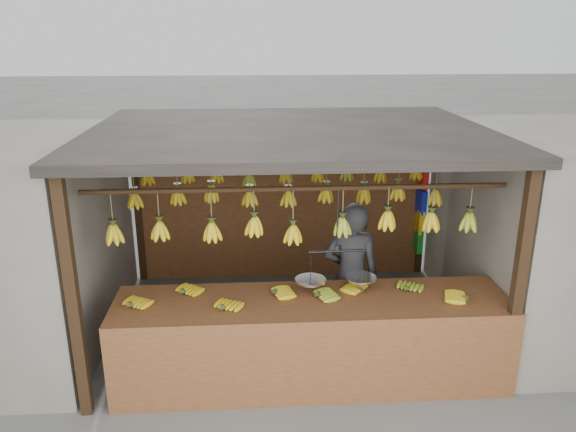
{
  "coord_description": "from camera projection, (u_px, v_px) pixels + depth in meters",
  "views": [
    {
      "loc": [
        -0.42,
        -6.03,
        3.4
      ],
      "look_at": [
        0.0,
        0.3,
        1.3
      ],
      "focal_mm": 35.0,
      "sensor_mm": 36.0,
      "label": 1
    }
  ],
  "objects": [
    {
      "name": "stall",
      "position": [
        288.0,
        160.0,
        6.49
      ],
      "size": [
        4.3,
        3.3,
        2.4
      ],
      "color": "black",
      "rests_on": "ground"
    },
    {
      "name": "vendor",
      "position": [
        351.0,
        275.0,
        6.17
      ],
      "size": [
        0.62,
        0.41,
        1.67
      ],
      "primitive_type": "imported",
      "rotation": [
        0.0,
        0.0,
        3.12
      ],
      "color": "#262628",
      "rests_on": "ground"
    },
    {
      "name": "bag_bundles",
      "position": [
        421.0,
        210.0,
        7.89
      ],
      "size": [
        0.08,
        0.26,
        1.28
      ],
      "color": "red",
      "rests_on": "ground"
    },
    {
      "name": "balance_scale",
      "position": [
        336.0,
        275.0,
        5.53
      ],
      "size": [
        0.8,
        0.32,
        0.95
      ],
      "color": "black",
      "rests_on": "ground"
    },
    {
      "name": "ground",
      "position": [
        290.0,
        325.0,
        6.8
      ],
      "size": [
        80.0,
        80.0,
        0.0
      ],
      "primitive_type": "plane",
      "color": "#5B5B57"
    },
    {
      "name": "counter",
      "position": [
        313.0,
        323.0,
        5.42
      ],
      "size": [
        3.88,
        0.88,
        0.96
      ],
      "color": "brown",
      "rests_on": "ground"
    },
    {
      "name": "hanging_bananas",
      "position": [
        289.0,
        197.0,
        6.29
      ],
      "size": [
        3.64,
        2.23,
        0.39
      ],
      "color": "gold",
      "rests_on": "ground"
    }
  ]
}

